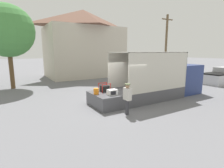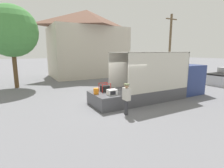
{
  "view_description": "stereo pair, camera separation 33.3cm",
  "coord_description": "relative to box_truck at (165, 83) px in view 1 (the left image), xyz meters",
  "views": [
    {
      "loc": [
        -5.62,
        -8.79,
        3.21
      ],
      "look_at": [
        -0.49,
        -0.2,
        1.34
      ],
      "focal_mm": 28.0,
      "sensor_mm": 36.0,
      "label": 1
    },
    {
      "loc": [
        -5.33,
        -8.96,
        3.21
      ],
      "look_at": [
        -0.49,
        -0.2,
        1.34
      ],
      "focal_mm": 28.0,
      "sensor_mm": 36.0,
      "label": 2
    }
  ],
  "objects": [
    {
      "name": "portable_generator",
      "position": [
        -4.8,
        0.41,
        0.04
      ],
      "size": [
        0.6,
        0.52,
        0.51
      ],
      "color": "black",
      "rests_on": "tailgate_deck"
    },
    {
      "name": "box_truck",
      "position": [
        0.0,
        0.0,
        0.0
      ],
      "size": [
        7.09,
        2.32,
        3.18
      ],
      "color": "navy",
      "rests_on": "ground"
    },
    {
      "name": "street_tree",
      "position": [
        -9.54,
        8.66,
        3.94
      ],
      "size": [
        4.37,
        4.37,
        7.1
      ],
      "color": "brown",
      "rests_on": "ground"
    },
    {
      "name": "house_backdrop",
      "position": [
        -0.99,
        13.06,
        3.33
      ],
      "size": [
        9.74,
        6.59,
        8.39
      ],
      "color": "beige",
      "rests_on": "ground"
    },
    {
      "name": "utility_pole",
      "position": [
        7.99,
        7.4,
        3.09
      ],
      "size": [
        1.8,
        0.28,
        7.77
      ],
      "color": "brown",
      "rests_on": "ground"
    },
    {
      "name": "worker_person",
      "position": [
        -4.71,
        -1.82,
        0.04
      ],
      "size": [
        0.29,
        0.44,
        1.62
      ],
      "color": "#38383D",
      "rests_on": "ground"
    },
    {
      "name": "pickup_truck_silver",
      "position": [
        9.19,
        0.6,
        -0.28
      ],
      "size": [
        5.11,
        1.86,
        1.61
      ],
      "color": "#B7B7BC",
      "rests_on": "ground"
    },
    {
      "name": "tailgate_deck",
      "position": [
        -4.95,
        0.0,
        -0.55
      ],
      "size": [
        1.58,
        2.2,
        0.79
      ],
      "primitive_type": "cube",
      "color": "#4C4C51",
      "rests_on": "ground"
    },
    {
      "name": "ground_plane",
      "position": [
        -4.16,
        0.0,
        -0.95
      ],
      "size": [
        160.0,
        160.0,
        0.0
      ],
      "primitive_type": "plane",
      "color": "slate"
    },
    {
      "name": "orange_bucket",
      "position": [
        -5.55,
        0.07,
        0.01
      ],
      "size": [
        0.3,
        0.3,
        0.34
      ],
      "color": "orange",
      "rests_on": "tailgate_deck"
    },
    {
      "name": "microwave",
      "position": [
        -4.84,
        -0.54,
        -0.0
      ],
      "size": [
        0.52,
        0.43,
        0.31
      ],
      "color": "white",
      "rests_on": "tailgate_deck"
    }
  ]
}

